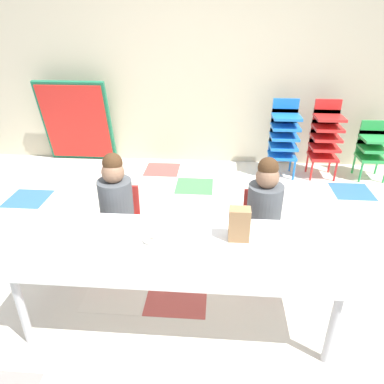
{
  "coord_description": "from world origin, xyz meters",
  "views": [
    {
      "loc": [
        0.26,
        -2.41,
        1.86
      ],
      "look_at": [
        0.1,
        -0.37,
        0.81
      ],
      "focal_mm": 33.52,
      "sensor_mm": 36.0,
      "label": 1
    }
  ],
  "objects_px": {
    "donut_powdered_on_plate": "(150,239)",
    "paper_bag_brown": "(239,224)",
    "seated_child_near_camera": "(116,198)",
    "seated_child_middle_seat": "(264,204)",
    "kid_chair_red_stack": "(325,135)",
    "kid_chair_green_stack": "(373,146)",
    "paper_plate_near_edge": "(150,241)",
    "craft_table": "(177,252)",
    "kid_chair_blue_stack": "(284,134)",
    "folded_activity_table": "(77,123)"
  },
  "relations": [
    {
      "from": "seated_child_near_camera",
      "to": "folded_activity_table",
      "type": "distance_m",
      "value": 2.3
    },
    {
      "from": "donut_powdered_on_plate",
      "to": "seated_child_middle_seat",
      "type": "bearing_deg",
      "value": 35.96
    },
    {
      "from": "donut_powdered_on_plate",
      "to": "kid_chair_green_stack",
      "type": "bearing_deg",
      "value": 46.61
    },
    {
      "from": "seated_child_near_camera",
      "to": "kid_chair_blue_stack",
      "type": "relative_size",
      "value": 1.0
    },
    {
      "from": "kid_chair_green_stack",
      "to": "paper_bag_brown",
      "type": "xyz_separation_m",
      "value": [
        -1.69,
        -2.3,
        0.27
      ]
    },
    {
      "from": "seated_child_middle_seat",
      "to": "craft_table",
      "type": "bearing_deg",
      "value": -135.16
    },
    {
      "from": "craft_table",
      "to": "donut_powdered_on_plate",
      "type": "relative_size",
      "value": 19.55
    },
    {
      "from": "paper_bag_brown",
      "to": "kid_chair_red_stack",
      "type": "bearing_deg",
      "value": 64.04
    },
    {
      "from": "craft_table",
      "to": "kid_chair_red_stack",
      "type": "bearing_deg",
      "value": 58.15
    },
    {
      "from": "seated_child_middle_seat",
      "to": "paper_plate_near_edge",
      "type": "distance_m",
      "value": 0.94
    },
    {
      "from": "seated_child_middle_seat",
      "to": "donut_powdered_on_plate",
      "type": "xyz_separation_m",
      "value": [
        -0.76,
        -0.55,
        0.03
      ]
    },
    {
      "from": "kid_chair_red_stack",
      "to": "donut_powdered_on_plate",
      "type": "xyz_separation_m",
      "value": [
        -1.67,
        -2.37,
        0.06
      ]
    },
    {
      "from": "kid_chair_red_stack",
      "to": "paper_plate_near_edge",
      "type": "bearing_deg",
      "value": -125.11
    },
    {
      "from": "donut_powdered_on_plate",
      "to": "folded_activity_table",
      "type": "bearing_deg",
      "value": 119.06
    },
    {
      "from": "seated_child_middle_seat",
      "to": "donut_powdered_on_plate",
      "type": "height_order",
      "value": "seated_child_middle_seat"
    },
    {
      "from": "folded_activity_table",
      "to": "seated_child_near_camera",
      "type": "bearing_deg",
      "value": -62.25
    },
    {
      "from": "paper_bag_brown",
      "to": "folded_activity_table",
      "type": "bearing_deg",
      "value": 128.31
    },
    {
      "from": "paper_plate_near_edge",
      "to": "kid_chair_green_stack",
      "type": "bearing_deg",
      "value": 46.61
    },
    {
      "from": "seated_child_middle_seat",
      "to": "folded_activity_table",
      "type": "distance_m",
      "value": 3.0
    },
    {
      "from": "donut_powdered_on_plate",
      "to": "kid_chair_red_stack",
      "type": "bearing_deg",
      "value": 54.89
    },
    {
      "from": "folded_activity_table",
      "to": "paper_bag_brown",
      "type": "bearing_deg",
      "value": -51.69
    },
    {
      "from": "craft_table",
      "to": "donut_powdered_on_plate",
      "type": "bearing_deg",
      "value": 169.18
    },
    {
      "from": "craft_table",
      "to": "paper_bag_brown",
      "type": "bearing_deg",
      "value": 15.98
    },
    {
      "from": "seated_child_near_camera",
      "to": "paper_plate_near_edge",
      "type": "bearing_deg",
      "value": -56.43
    },
    {
      "from": "kid_chair_blue_stack",
      "to": "folded_activity_table",
      "type": "height_order",
      "value": "folded_activity_table"
    },
    {
      "from": "donut_powdered_on_plate",
      "to": "paper_bag_brown",
      "type": "bearing_deg",
      "value": 7.73
    },
    {
      "from": "seated_child_near_camera",
      "to": "folded_activity_table",
      "type": "height_order",
      "value": "folded_activity_table"
    },
    {
      "from": "seated_child_middle_seat",
      "to": "kid_chair_blue_stack",
      "type": "xyz_separation_m",
      "value": [
        0.42,
        1.82,
        -0.04
      ]
    },
    {
      "from": "seated_child_near_camera",
      "to": "kid_chair_green_stack",
      "type": "xyz_separation_m",
      "value": [
        2.61,
        1.82,
        -0.16
      ]
    },
    {
      "from": "seated_child_near_camera",
      "to": "folded_activity_table",
      "type": "xyz_separation_m",
      "value": [
        -1.07,
        2.04,
        -0.02
      ]
    },
    {
      "from": "folded_activity_table",
      "to": "paper_bag_brown",
      "type": "height_order",
      "value": "folded_activity_table"
    },
    {
      "from": "craft_table",
      "to": "kid_chair_blue_stack",
      "type": "height_order",
      "value": "kid_chair_blue_stack"
    },
    {
      "from": "folded_activity_table",
      "to": "kid_chair_blue_stack",
      "type": "bearing_deg",
      "value": -4.76
    },
    {
      "from": "kid_chair_blue_stack",
      "to": "donut_powdered_on_plate",
      "type": "distance_m",
      "value": 2.65
    },
    {
      "from": "seated_child_middle_seat",
      "to": "kid_chair_green_stack",
      "type": "distance_m",
      "value": 2.35
    },
    {
      "from": "craft_table",
      "to": "seated_child_middle_seat",
      "type": "distance_m",
      "value": 0.83
    },
    {
      "from": "paper_bag_brown",
      "to": "donut_powdered_on_plate",
      "type": "height_order",
      "value": "paper_bag_brown"
    },
    {
      "from": "seated_child_middle_seat",
      "to": "paper_bag_brown",
      "type": "bearing_deg",
      "value": -114.06
    },
    {
      "from": "paper_plate_near_edge",
      "to": "kid_chair_red_stack",
      "type": "bearing_deg",
      "value": 54.89
    },
    {
      "from": "craft_table",
      "to": "donut_powdered_on_plate",
      "type": "height_order",
      "value": "donut_powdered_on_plate"
    },
    {
      "from": "seated_child_middle_seat",
      "to": "kid_chair_blue_stack",
      "type": "relative_size",
      "value": 1.0
    },
    {
      "from": "paper_plate_near_edge",
      "to": "seated_child_near_camera",
      "type": "bearing_deg",
      "value": 123.57
    },
    {
      "from": "kid_chair_red_stack",
      "to": "donut_powdered_on_plate",
      "type": "height_order",
      "value": "kid_chair_red_stack"
    },
    {
      "from": "craft_table",
      "to": "paper_bag_brown",
      "type": "relative_size",
      "value": 8.94
    },
    {
      "from": "seated_child_near_camera",
      "to": "seated_child_middle_seat",
      "type": "bearing_deg",
      "value": 0.0
    },
    {
      "from": "kid_chair_blue_stack",
      "to": "kid_chair_green_stack",
      "type": "relative_size",
      "value": 1.35
    },
    {
      "from": "paper_plate_near_edge",
      "to": "paper_bag_brown",
      "type": "bearing_deg",
      "value": 7.73
    },
    {
      "from": "kid_chair_blue_stack",
      "to": "kid_chair_green_stack",
      "type": "height_order",
      "value": "kid_chair_blue_stack"
    },
    {
      "from": "seated_child_near_camera",
      "to": "paper_plate_near_edge",
      "type": "height_order",
      "value": "seated_child_near_camera"
    },
    {
      "from": "paper_bag_brown",
      "to": "seated_child_near_camera",
      "type": "bearing_deg",
      "value": 152.41
    }
  ]
}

